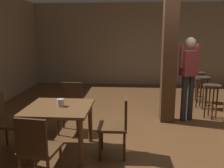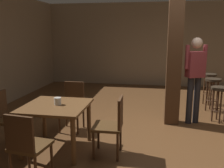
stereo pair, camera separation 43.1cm
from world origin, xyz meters
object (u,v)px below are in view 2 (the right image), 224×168
Objects in this scene: chair_south at (27,144)px; bar_stool_near at (220,96)px; chair_east at (113,123)px; chair_west at (6,116)px; chair_north at (73,103)px; napkin_cup at (58,101)px; standing_person at (195,74)px; bar_stool_far at (209,82)px; dining_table at (56,112)px; bar_stool_mid at (213,87)px.

bar_stool_near is (2.79, 2.67, 0.05)m from chair_south.
chair_west is at bearing 179.62° from chair_east.
chair_north is 8.03× the size of napkin_cup.
chair_north is 2.96m from bar_stool_near.
standing_person is at bearing 48.00° from chair_south.
bar_stool_far is (2.83, 3.98, 0.08)m from chair_south.
dining_table is 0.87m from chair_north.
chair_north reaches higher than napkin_cup.
chair_north is at bearing -149.96° from bar_stool_mid.
bar_stool_mid is at bearing 41.79° from dining_table.
napkin_cup reaches higher than dining_table.
bar_stool_near is at bearing 17.70° from chair_north.
standing_person reaches higher than chair_north.
bar_stool_mid is at bearing 58.65° from standing_person.
bar_stool_near is (0.54, 0.16, -0.45)m from standing_person.
chair_west and chair_south have the same top height.
dining_table is at bearing -144.55° from standing_person.
bar_stool_far is at bearing 86.68° from bar_stool_mid.
chair_south is 1.77m from chair_north.
standing_person is at bearing 17.91° from chair_north.
napkin_cup is at bearing -138.14° from bar_stool_mid.
dining_table is at bearing -138.21° from bar_stool_mid.
bar_stool_mid is at bearing 53.05° from chair_east.
chair_east is (0.89, -0.04, -0.10)m from dining_table.
napkin_cup is 4.16m from bar_stool_far.
chair_west is 1.20m from chair_north.
chair_south reaches higher than napkin_cup.
bar_stool_mid is at bearing 41.86° from napkin_cup.
napkin_cup is (0.87, 0.04, 0.28)m from chair_west.
bar_stool_near is at bearing -91.72° from bar_stool_far.
chair_east is 0.91m from napkin_cup.
dining_table is 1.23× the size of bar_stool_mid.
bar_stool_far is at bearing 88.28° from bar_stool_near.
chair_south is at bearing -129.47° from bar_stool_mid.
bar_stool_far is (2.83, 3.08, -0.02)m from dining_table.
chair_north is 1.13× the size of bar_stool_far.
chair_south is at bearing -135.93° from chair_east.
chair_east is 1.00× the size of chair_south.
bar_stool_far is at bearing 58.11° from chair_east.
chair_east is at bearing -2.41° from dining_table.
chair_south is (0.83, -0.88, 0.00)m from chair_west.
chair_east is 3.68m from bar_stool_far.
chair_south is 1.00× the size of chair_north.
bar_stool_far is (2.86, 2.22, 0.08)m from chair_north.
dining_table is 1.07× the size of chair_west.
chair_west is at bearing -139.72° from bar_stool_far.
chair_south reaches higher than bar_stool_near.
chair_west is 0.91m from napkin_cup.
dining_table is at bearing -132.54° from bar_stool_far.
bar_stool_mid is (2.77, 2.48, -0.20)m from napkin_cup.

